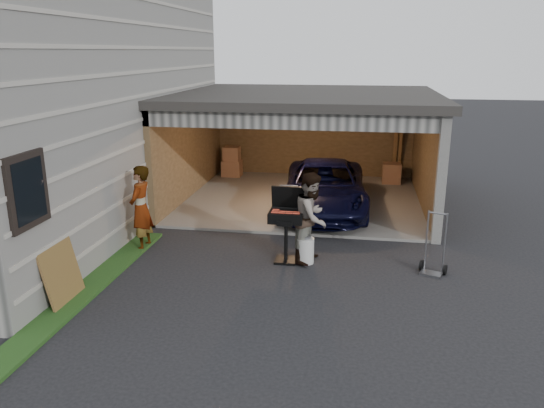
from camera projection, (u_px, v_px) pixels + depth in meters
The scene contains 11 objects.
ground at pixel (213, 305), 8.54m from camera, with size 80.00×80.00×0.00m, color black.
house at pixel (10, 103), 12.51m from camera, with size 7.00×11.00×5.50m, color #474744.
groundcover_strip at pixel (50, 322), 7.94m from camera, with size 0.50×8.00×0.06m, color #193814.
garage at pixel (306, 130), 14.33m from camera, with size 6.80×6.30×2.90m.
minivan at pixel (325, 189), 13.24m from camera, with size 2.01×4.37×1.21m, color black.
woman at pixel (141, 208), 10.71m from camera, with size 0.64×0.42×1.75m, color #ADC3D9.
man at pixel (312, 218), 10.08m from camera, with size 0.85×0.66×1.76m, color #42251A.
bbq_grill at pixel (286, 219), 10.08m from camera, with size 0.65×0.57×1.44m.
propane_tank at pixel (305, 251), 10.16m from camera, with size 0.33×0.33×0.50m, color silver.
plywood_panel at pixel (62, 274), 8.48m from camera, with size 0.04×0.91×1.02m, color brown.
hand_truck at pixel (433, 262), 9.67m from camera, with size 0.52×0.47×1.17m.
Camera 1 is at (2.22, -7.48, 3.93)m, focal length 35.00 mm.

